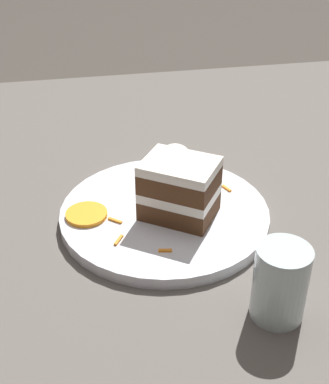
{
  "coord_description": "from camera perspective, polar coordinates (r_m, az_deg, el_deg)",
  "views": [
    {
      "loc": [
        0.07,
        0.66,
        0.48
      ],
      "look_at": [
        -0.05,
        0.05,
        0.08
      ],
      "focal_mm": 50.0,
      "sensor_mm": 36.0,
      "label": 1
    }
  ],
  "objects": [
    {
      "name": "orange_garnish",
      "position": [
        0.75,
        -8.32,
        -2.38
      ],
      "size": [
        0.06,
        0.06,
        0.01
      ],
      "primitive_type": "cylinder",
      "color": "orange",
      "rests_on": "plate"
    },
    {
      "name": "carrot_shreds_scatter",
      "position": [
        0.75,
        -0.07,
        -1.81
      ],
      "size": [
        0.19,
        0.19,
        0.0
      ],
      "color": "orange",
      "rests_on": "plate"
    },
    {
      "name": "dining_table",
      "position": [
        0.81,
        -4.28,
        -2.24
      ],
      "size": [
        1.18,
        1.09,
        0.03
      ],
      "primitive_type": "cube",
      "color": "#56514C",
      "rests_on": "ground"
    },
    {
      "name": "plate",
      "position": [
        0.76,
        0.0,
        -2.38
      ],
      "size": [
        0.29,
        0.29,
        0.02
      ],
      "primitive_type": "cylinder",
      "color": "silver",
      "rests_on": "dining_table"
    },
    {
      "name": "cream_dollop",
      "position": [
        0.83,
        1.09,
        3.61
      ],
      "size": [
        0.05,
        0.05,
        0.05
      ],
      "primitive_type": "ellipsoid",
      "color": "white",
      "rests_on": "plate"
    },
    {
      "name": "drinking_glass",
      "position": [
        0.61,
        12.16,
        -9.91
      ],
      "size": [
        0.06,
        0.06,
        0.09
      ],
      "color": "silver",
      "rests_on": "dining_table"
    },
    {
      "name": "ground_plane",
      "position": [
        0.82,
        -4.24,
        -3.18
      ],
      "size": [
        6.0,
        6.0,
        0.0
      ],
      "primitive_type": "plane",
      "color": "#38332D",
      "rests_on": "ground"
    },
    {
      "name": "cake_slice",
      "position": [
        0.72,
        1.6,
        0.35
      ],
      "size": [
        0.12,
        0.12,
        0.08
      ],
      "rotation": [
        0.0,
        0.0,
        0.98
      ],
      "color": "#4C2D19",
      "rests_on": "plate"
    }
  ]
}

